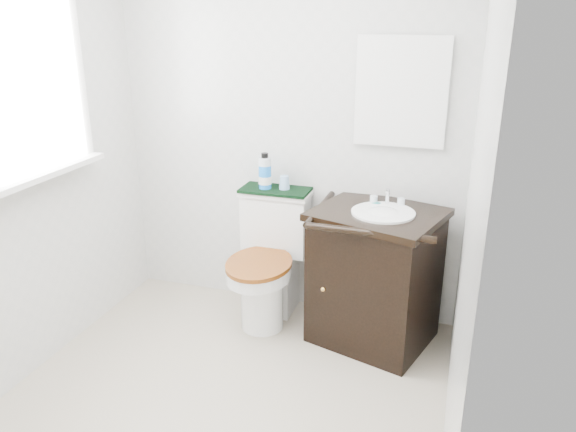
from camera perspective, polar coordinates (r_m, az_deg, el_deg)
The scene contains 12 objects.
floor at distance 3.00m, azimuth -7.39°, elevation -18.93°, with size 2.40×2.40×0.00m, color #BEB499.
wall_back at distance 3.52m, azimuth 0.02°, elevation 8.92°, with size 2.40×2.40×0.00m, color silver.
wall_right at distance 2.20m, azimuth 18.12°, elevation 1.04°, with size 2.40×2.40×0.00m, color silver.
window at distance 3.17m, azimuth -24.93°, elevation 12.31°, with size 0.02×0.70×0.90m, color white.
mirror at distance 3.31m, azimuth 11.42°, elevation 12.23°, with size 0.50×0.02×0.60m, color silver.
toilet at distance 3.59m, azimuth -1.88°, elevation -5.05°, with size 0.44×0.64×0.82m.
vanity at distance 3.35m, azimuth 8.85°, elevation -5.80°, with size 0.82×0.75×0.92m.
trash_bin at distance 3.53m, azimuth 5.75°, elevation -9.18°, with size 0.25×0.22×0.32m.
towel at distance 3.52m, azimuth -1.30°, elevation 2.66°, with size 0.43×0.22×0.02m, color black.
mouthwash_bottle at distance 3.50m, azimuth -2.36°, elevation 4.45°, with size 0.08×0.08×0.23m.
cup at distance 3.50m, azimuth -0.36°, elevation 3.44°, with size 0.07×0.07×0.08m, color #88B1DF.
soap_bar at distance 3.30m, azimuth 8.94°, elevation 1.29°, with size 0.07×0.05×0.02m, color #187573.
Camera 1 is at (1.05, -2.09, 1.88)m, focal length 35.00 mm.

